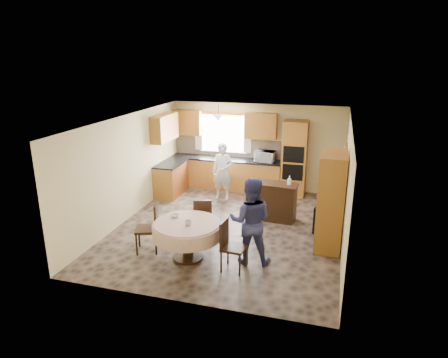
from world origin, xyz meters
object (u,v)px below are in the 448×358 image
at_px(dining_table, 187,231).
at_px(chair_left, 151,225).
at_px(chair_back, 203,217).
at_px(oven_tower, 294,159).
at_px(person_sink, 223,171).
at_px(cupboard, 331,201).
at_px(sideboard, 271,202).
at_px(chair_right, 230,243).
at_px(person_dining, 250,221).

relative_size(dining_table, chair_left, 1.31).
height_order(dining_table, chair_back, chair_back).
distance_m(oven_tower, dining_table, 4.60).
bearing_deg(person_sink, oven_tower, 26.44).
height_order(oven_tower, cupboard, oven_tower).
distance_m(chair_left, chair_back, 1.14).
height_order(sideboard, chair_back, chair_back).
relative_size(oven_tower, dining_table, 1.59).
height_order(sideboard, person_sink, person_sink).
bearing_deg(person_sink, sideboard, -33.23).
relative_size(chair_back, person_sink, 0.60).
distance_m(chair_left, chair_right, 1.74).
distance_m(dining_table, chair_back, 0.87).
height_order(chair_left, chair_back, chair_left).
height_order(cupboard, chair_back, cupboard).
distance_m(sideboard, person_sink, 1.89).
relative_size(cupboard, dining_table, 1.49).
relative_size(oven_tower, chair_left, 2.07).
height_order(dining_table, chair_right, chair_right).
height_order(oven_tower, sideboard, oven_tower).
bearing_deg(chair_left, sideboard, 117.98).
xyz_separation_m(oven_tower, person_dining, (-0.35, -4.09, -0.21)).
bearing_deg(oven_tower, person_dining, -94.89).
bearing_deg(cupboard, person_sink, 144.06).
distance_m(cupboard, person_sink, 3.59).
bearing_deg(chair_right, cupboard, -43.96).
bearing_deg(chair_right, dining_table, 84.47).
xyz_separation_m(oven_tower, cupboard, (1.07, -2.97, -0.07)).
height_order(chair_left, person_sink, person_sink).
height_order(oven_tower, person_dining, oven_tower).
distance_m(cupboard, chair_right, 2.33).
xyz_separation_m(dining_table, person_sink, (-0.29, 3.45, 0.19)).
height_order(person_sink, person_dining, person_dining).
bearing_deg(chair_right, chair_left, 86.08).
bearing_deg(person_sink, dining_table, -83.78).
distance_m(chair_back, chair_right, 1.35).
height_order(dining_table, chair_left, chair_left).
bearing_deg(chair_right, oven_tower, -3.40).
xyz_separation_m(sideboard, person_dining, (-0.05, -2.17, 0.41)).
relative_size(chair_right, person_sink, 0.62).
height_order(chair_right, person_sink, person_sink).
bearing_deg(chair_left, chair_right, 61.22).
relative_size(sideboard, chair_back, 1.28).
bearing_deg(sideboard, oven_tower, 85.70).
bearing_deg(chair_left, cupboard, 89.80).
relative_size(chair_left, chair_back, 1.08).
bearing_deg(person_sink, chair_back, -81.82).
relative_size(cupboard, chair_left, 1.94).
distance_m(cupboard, chair_left, 3.68).
relative_size(sideboard, cupboard, 0.61).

